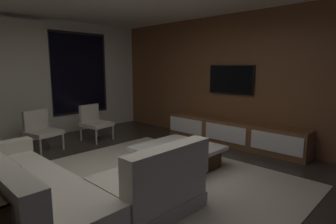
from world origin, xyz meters
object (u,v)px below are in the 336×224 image
object	(u,v)px
sectional_couch	(60,191)
mounted_tv	(231,80)
coffee_table	(178,157)
accent_chair_near_window	(94,121)
book_stack_on_coffee_table	(178,147)
accent_chair_by_curtain	(41,128)
media_console	(233,133)

from	to	relation	value
sectional_couch	mounted_tv	xyz separation A→B (m)	(3.90, 0.30, 1.06)
coffee_table	accent_chair_near_window	xyz separation A→B (m)	(0.01, 2.51, 0.25)
book_stack_on_coffee_table	mounted_tv	bearing A→B (deg)	10.08
mounted_tv	coffee_table	bearing A→B (deg)	-172.53
accent_chair_near_window	mounted_tv	bearing A→B (deg)	-49.37
sectional_couch	accent_chair_by_curtain	size ratio (longest dim) A/B	3.21
book_stack_on_coffee_table	accent_chair_by_curtain	distance (m)	2.86
coffee_table	accent_chair_by_curtain	size ratio (longest dim) A/B	1.49
sectional_couch	accent_chair_by_curtain	world-z (taller)	sectional_couch
sectional_couch	coffee_table	bearing A→B (deg)	1.43
book_stack_on_coffee_table	accent_chair_near_window	world-z (taller)	accent_chair_near_window
sectional_couch	media_console	xyz separation A→B (m)	(3.72, 0.11, -0.04)
accent_chair_by_curtain	book_stack_on_coffee_table	bearing A→B (deg)	-69.68
coffee_table	accent_chair_by_curtain	distance (m)	2.81
book_stack_on_coffee_table	accent_chair_by_curtain	world-z (taller)	accent_chair_by_curtain
book_stack_on_coffee_table	accent_chair_by_curtain	xyz separation A→B (m)	(-0.99, 2.68, 0.03)
coffee_table	book_stack_on_coffee_table	xyz separation A→B (m)	(-0.14, -0.12, 0.21)
book_stack_on_coffee_table	mounted_tv	size ratio (longest dim) A/B	0.29
media_console	mounted_tv	size ratio (longest dim) A/B	2.98
coffee_table	media_console	bearing A→B (deg)	1.86
sectional_couch	coffee_table	world-z (taller)	sectional_couch
accent_chair_near_window	mounted_tv	distance (m)	3.11
accent_chair_by_curtain	media_console	world-z (taller)	accent_chair_by_curtain
book_stack_on_coffee_table	accent_chair_by_curtain	size ratio (longest dim) A/B	0.38
coffee_table	media_console	distance (m)	1.76
sectional_couch	book_stack_on_coffee_table	size ratio (longest dim) A/B	8.42
accent_chair_by_curtain	mounted_tv	size ratio (longest dim) A/B	0.75
accent_chair_by_curtain	media_console	xyz separation A→B (m)	(2.89, -2.51, -0.18)
media_console	mounted_tv	xyz separation A→B (m)	(0.18, 0.20, 1.10)
accent_chair_by_curtain	sectional_couch	bearing A→B (deg)	-107.62
accent_chair_near_window	media_console	distance (m)	3.02
book_stack_on_coffee_table	media_console	distance (m)	1.91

